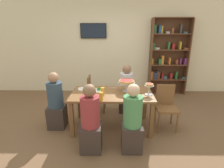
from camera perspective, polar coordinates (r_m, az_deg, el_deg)
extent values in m
plane|color=brown|center=(3.79, -0.02, -13.38)|extent=(12.00, 12.00, 0.00)
cube|color=beige|center=(5.47, 0.34, 11.95)|extent=(8.00, 0.12, 2.80)
cube|color=brown|center=(3.47, -0.02, -3.18)|extent=(1.57, 0.85, 0.04)
cube|color=brown|center=(3.39, -12.72, -11.13)|extent=(0.07, 0.07, 0.70)
cube|color=brown|center=(3.37, 12.56, -11.32)|extent=(0.07, 0.07, 0.70)
cube|color=brown|center=(4.03, -10.37, -6.11)|extent=(0.07, 0.07, 0.70)
cube|color=brown|center=(4.01, 10.54, -6.23)|extent=(0.07, 0.07, 0.70)
cube|color=brown|center=(5.39, 12.24, 8.25)|extent=(0.03, 0.30, 2.20)
cube|color=brown|center=(5.70, 22.94, 7.75)|extent=(0.03, 0.30, 2.20)
cube|color=brown|center=(5.66, 17.34, 8.28)|extent=(1.10, 0.02, 2.20)
cube|color=brown|center=(5.80, 16.73, -2.61)|extent=(1.04, 0.28, 0.02)
cube|color=brown|center=(5.66, 17.12, 1.57)|extent=(1.04, 0.28, 0.02)
cube|color=brown|center=(5.56, 17.54, 5.92)|extent=(1.04, 0.28, 0.02)
cube|color=brown|center=(5.49, 17.97, 10.41)|extent=(1.04, 0.28, 0.02)
cube|color=brown|center=(5.46, 18.42, 14.98)|extent=(1.04, 0.28, 0.02)
cube|color=brown|center=(5.46, 18.89, 19.45)|extent=(1.04, 0.28, 0.02)
cube|color=#B7932D|center=(5.51, 12.47, 2.88)|extent=(0.05, 0.13, 0.23)
cube|color=maroon|center=(5.53, 12.98, 2.79)|extent=(0.04, 0.11, 0.21)
cube|color=navy|center=(5.54, 13.56, 2.67)|extent=(0.06, 0.13, 0.19)
cube|color=#3D3838|center=(5.55, 14.15, 2.95)|extent=(0.04, 0.13, 0.25)
cylinder|color=brown|center=(5.57, 14.75, 2.69)|extent=(0.07, 0.07, 0.20)
cube|color=maroon|center=(5.59, 15.72, 2.56)|extent=(0.04, 0.13, 0.17)
cylinder|color=#3D7084|center=(5.63, 16.57, 2.01)|extent=(0.13, 0.13, 0.07)
cube|color=maroon|center=(5.67, 18.27, 2.49)|extent=(0.07, 0.13, 0.17)
cube|color=#2D6B38|center=(5.71, 19.77, 2.70)|extent=(0.05, 0.13, 0.22)
cylinder|color=#3D7084|center=(5.82, 22.01, 1.86)|extent=(0.13, 0.13, 0.05)
cube|color=#B7932D|center=(5.42, 12.76, 7.10)|extent=(0.04, 0.12, 0.17)
cube|color=#2D6B38|center=(5.47, 14.98, 7.02)|extent=(0.07, 0.12, 0.17)
cube|color=orange|center=(5.49, 15.82, 7.37)|extent=(0.07, 0.10, 0.25)
cube|color=orange|center=(5.55, 17.88, 7.03)|extent=(0.04, 0.13, 0.20)
cylinder|color=brown|center=(5.62, 20.06, 6.65)|extent=(0.07, 0.07, 0.14)
cube|color=#7A3370|center=(5.65, 21.01, 6.81)|extent=(0.04, 0.10, 0.18)
cube|color=#7A3370|center=(5.70, 22.31, 6.75)|extent=(0.07, 0.13, 0.18)
cube|color=#2D6B38|center=(5.36, 13.15, 11.66)|extent=(0.06, 0.13, 0.16)
cylinder|color=silver|center=(5.39, 14.24, 10.99)|extent=(0.15, 0.15, 0.05)
cube|color=#2D6B38|center=(5.47, 17.63, 11.65)|extent=(0.05, 0.13, 0.21)
cube|color=maroon|center=(5.51, 18.90, 11.32)|extent=(0.07, 0.13, 0.16)
cube|color=#B7932D|center=(5.57, 20.89, 11.42)|extent=(0.05, 0.13, 0.21)
cylinder|color=brown|center=(5.64, 22.63, 10.43)|extent=(0.15, 0.15, 0.04)
cube|color=#2D6B38|center=(5.34, 13.54, 16.67)|extent=(0.06, 0.13, 0.22)
cube|color=navy|center=(5.37, 14.98, 16.55)|extent=(0.06, 0.13, 0.22)
cube|color=#B7932D|center=(5.38, 15.63, 16.40)|extent=(0.04, 0.11, 0.20)
cylinder|color=silver|center=(5.43, 17.47, 15.46)|extent=(0.11, 0.11, 0.05)
cylinder|color=brown|center=(5.47, 18.87, 15.84)|extent=(0.07, 0.07, 0.15)
cube|color=#3D3838|center=(5.53, 21.08, 16.12)|extent=(0.05, 0.13, 0.24)
cylinder|color=#3D7084|center=(5.58, 22.49, 14.99)|extent=(0.13, 0.13, 0.05)
cube|color=black|center=(5.38, -5.95, 16.57)|extent=(0.75, 0.05, 0.42)
cube|color=#192333|center=(5.36, -5.98, 16.56)|extent=(0.71, 0.01, 0.38)
cube|color=#382D28|center=(3.09, 6.29, -16.53)|extent=(0.34, 0.34, 0.45)
cylinder|color=#4C935B|center=(2.85, 6.61, -8.63)|extent=(0.30, 0.30, 0.50)
sphere|color=beige|center=(2.72, 6.87, -2.01)|extent=(0.20, 0.20, 0.20)
cube|color=#382D28|center=(3.09, -6.66, -16.66)|extent=(0.34, 0.34, 0.45)
cylinder|color=#993338|center=(2.84, -7.01, -8.75)|extent=(0.30, 0.30, 0.50)
sphere|color=#846047|center=(2.71, -7.29, -2.11)|extent=(0.20, 0.20, 0.20)
cube|color=#382D28|center=(4.33, 4.51, -5.87)|extent=(0.34, 0.34, 0.45)
cylinder|color=silver|center=(4.17, 4.67, 0.12)|extent=(0.30, 0.30, 0.50)
sphere|color=#846047|center=(4.07, 4.79, 4.81)|extent=(0.20, 0.20, 0.20)
cube|color=#382D28|center=(3.85, -17.08, -9.92)|extent=(0.34, 0.34, 0.45)
cylinder|color=#33475B|center=(3.66, -17.75, -3.30)|extent=(0.30, 0.30, 0.50)
sphere|color=#A87A5B|center=(3.55, -18.28, 1.98)|extent=(0.20, 0.20, 0.20)
cube|color=brown|center=(4.28, -4.82, -3.25)|extent=(0.40, 0.40, 0.04)
cube|color=brown|center=(4.22, -7.33, -0.31)|extent=(0.04, 0.36, 0.42)
cylinder|color=brown|center=(4.51, -2.31, -5.13)|extent=(0.04, 0.04, 0.41)
cylinder|color=brown|center=(4.19, -2.57, -7.00)|extent=(0.04, 0.04, 0.41)
cylinder|color=brown|center=(4.54, -6.74, -5.07)|extent=(0.04, 0.04, 0.41)
cylinder|color=brown|center=(4.22, -7.35, -6.92)|extent=(0.04, 0.04, 0.41)
cube|color=brown|center=(3.70, 17.07, -7.53)|extent=(0.40, 0.40, 0.04)
cube|color=brown|center=(3.77, 16.66, -3.20)|extent=(0.36, 0.04, 0.42)
cylinder|color=brown|center=(3.70, 20.14, -11.74)|extent=(0.04, 0.04, 0.41)
cylinder|color=brown|center=(3.61, 14.76, -12.04)|extent=(0.04, 0.04, 0.41)
cylinder|color=brown|center=(4.00, 18.54, -9.30)|extent=(0.04, 0.04, 0.41)
cylinder|color=brown|center=(3.90, 13.58, -9.50)|extent=(0.04, 0.04, 0.41)
cylinder|color=silver|center=(3.56, 4.64, -2.25)|extent=(0.15, 0.15, 0.01)
cylinder|color=silver|center=(3.53, 4.68, -0.89)|extent=(0.03, 0.03, 0.17)
cylinder|color=silver|center=(3.50, 4.71, 0.47)|extent=(0.33, 0.33, 0.01)
cylinder|color=tan|center=(3.49, 4.72, 0.85)|extent=(0.30, 0.30, 0.04)
cylinder|color=maroon|center=(3.49, 4.73, 1.20)|extent=(0.26, 0.26, 0.00)
cylinder|color=silver|center=(3.44, 11.66, -3.29)|extent=(0.15, 0.15, 0.01)
cylinder|color=silver|center=(3.41, 11.75, -1.91)|extent=(0.03, 0.03, 0.17)
cylinder|color=silver|center=(3.38, 11.84, -0.53)|extent=(0.17, 0.17, 0.01)
cylinder|color=tan|center=(3.38, 11.86, -0.18)|extent=(0.14, 0.14, 0.04)
cylinder|color=maroon|center=(3.37, 11.89, 0.14)|extent=(0.11, 0.11, 0.00)
cylinder|color=white|center=(3.71, -8.98, -1.53)|extent=(0.25, 0.25, 0.01)
sphere|color=#2D7028|center=(3.69, -8.64, -1.03)|extent=(0.06, 0.06, 0.06)
sphere|color=#2D7028|center=(3.68, -8.13, -1.18)|extent=(0.05, 0.05, 0.05)
cylinder|color=white|center=(3.59, -4.57, -2.06)|extent=(0.25, 0.25, 0.01)
sphere|color=#2D7028|center=(3.60, -4.16, -1.40)|extent=(0.05, 0.05, 0.05)
sphere|color=#2D7028|center=(3.58, -3.94, -1.58)|extent=(0.05, 0.05, 0.05)
sphere|color=#2D7028|center=(3.58, -4.52, -1.64)|extent=(0.04, 0.04, 0.04)
cylinder|color=gold|center=(3.12, -3.54, -3.92)|extent=(0.08, 0.08, 0.14)
cylinder|color=gold|center=(3.32, -3.02, -2.42)|extent=(0.07, 0.07, 0.15)
cylinder|color=gold|center=(3.48, -7.72, -1.54)|extent=(0.06, 0.06, 0.16)
cylinder|color=white|center=(3.39, 7.52, -2.45)|extent=(0.07, 0.07, 0.12)
cube|color=silver|center=(3.76, 0.20, -1.15)|extent=(0.18, 0.07, 0.00)
cube|color=silver|center=(3.23, 11.77, -4.80)|extent=(0.18, 0.04, 0.00)
cube|color=silver|center=(3.18, 7.28, -4.95)|extent=(0.18, 0.05, 0.00)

